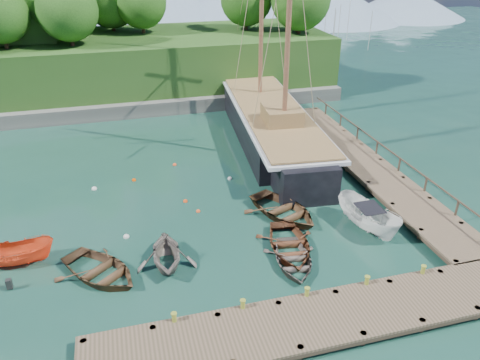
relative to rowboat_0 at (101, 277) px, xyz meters
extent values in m
plane|color=#1A3C2E|center=(7.03, 0.49, 0.00)|extent=(160.00, 160.00, 0.00)
cube|color=#4B3F2C|center=(9.03, -6.01, 0.54)|extent=(20.00, 3.20, 0.12)
cube|color=black|center=(9.03, -6.01, 0.38)|extent=(20.00, 3.20, 0.20)
cylinder|color=black|center=(-0.67, -4.71, 0.05)|extent=(0.28, 0.28, 1.10)
cube|color=#4B3F2C|center=(18.53, 7.49, 0.54)|extent=(3.20, 24.00, 0.12)
cube|color=black|center=(18.53, 7.49, 0.38)|extent=(3.20, 24.00, 0.20)
cylinder|color=black|center=(17.23, -4.21, 0.05)|extent=(0.28, 0.28, 1.10)
cylinder|color=black|center=(17.23, 19.19, 0.05)|extent=(0.28, 0.28, 1.10)
cylinder|color=black|center=(19.83, 19.19, 0.05)|extent=(0.28, 0.28, 1.10)
cylinder|color=olive|center=(3.03, -4.61, 0.00)|extent=(0.26, 0.26, 0.45)
cylinder|color=olive|center=(6.03, -4.61, 0.00)|extent=(0.26, 0.26, 0.45)
cylinder|color=olive|center=(9.03, -4.61, 0.00)|extent=(0.26, 0.26, 0.45)
cylinder|color=olive|center=(12.03, -4.61, 0.00)|extent=(0.26, 0.26, 0.45)
cylinder|color=olive|center=(15.03, -4.61, 0.00)|extent=(0.26, 0.26, 0.45)
imported|color=#503722|center=(0.00, 0.00, 0.00)|extent=(5.46, 5.64, 0.95)
imported|color=slate|center=(3.29, 0.07, 0.00)|extent=(3.33, 3.79, 1.89)
imported|color=#58301B|center=(9.77, -0.44, 0.00)|extent=(3.78, 4.87, 0.93)
imported|color=#60554D|center=(9.54, -1.62, 0.00)|extent=(3.39, 4.29, 0.80)
imported|color=#513621|center=(10.70, 2.99, 0.00)|extent=(5.19, 5.94, 1.02)
imported|color=#F54F22|center=(-4.09, 2.15, 0.00)|extent=(3.85, 1.55, 1.47)
imported|color=white|center=(14.86, 0.35, 0.00)|extent=(2.82, 5.01, 1.83)
cube|color=black|center=(13.75, 14.66, 0.86)|extent=(6.70, 16.52, 3.35)
cube|color=black|center=(14.71, 24.97, 0.86)|extent=(3.33, 5.31, 3.01)
cube|color=black|center=(12.89, 5.50, 0.86)|extent=(4.03, 4.46, 3.18)
cube|color=silver|center=(13.75, 14.66, 2.47)|extent=(7.22, 21.57, 0.25)
cube|color=brown|center=(13.75, 14.66, 2.72)|extent=(6.71, 21.06, 0.12)
cube|color=brown|center=(13.43, 11.23, 3.32)|extent=(2.88, 3.23, 1.20)
cylinder|color=brown|center=(15.05, 28.61, 3.92)|extent=(0.88, 6.89, 1.69)
cylinder|color=brown|center=(13.36, 10.54, 10.90)|extent=(0.36, 0.36, 16.36)
sphere|color=silver|center=(1.40, 3.16, 0.00)|extent=(0.35, 0.35, 0.35)
sphere|color=#EC4813|center=(5.25, 6.22, 0.00)|extent=(0.30, 0.30, 0.30)
sphere|color=#E54F1E|center=(5.81, 4.80, 0.00)|extent=(0.27, 0.27, 0.27)
sphere|color=silver|center=(8.75, 8.49, 0.00)|extent=(0.32, 0.32, 0.32)
sphere|color=#DF4301|center=(2.30, 10.03, 0.00)|extent=(0.29, 0.29, 0.29)
sphere|color=#F64D1D|center=(5.36, 11.74, 0.00)|extent=(0.28, 0.28, 0.28)
sphere|color=silver|center=(-0.35, 9.46, 0.00)|extent=(0.36, 0.36, 0.36)
cube|color=#474744|center=(-0.97, 24.49, 0.60)|extent=(50.00, 4.00, 1.40)
cube|color=#1F4713|center=(-0.97, 30.49, 3.00)|extent=(50.00, 14.00, 6.00)
cylinder|color=#382616|center=(-7.15, 27.30, 6.70)|extent=(0.36, 0.36, 1.40)
cylinder|color=#382616|center=(20.94, 27.14, 6.70)|extent=(0.36, 0.36, 1.40)
sphere|color=#214717|center=(20.94, 27.14, 9.30)|extent=(6.00, 6.00, 6.00)
cylinder|color=#382616|center=(5.42, 31.71, 6.70)|extent=(0.36, 0.36, 1.40)
sphere|color=#214717|center=(5.42, 31.71, 9.00)|extent=(5.13, 5.13, 5.13)
cylinder|color=#382616|center=(-3.12, 30.69, 6.70)|extent=(0.36, 0.36, 1.40)
sphere|color=#214717|center=(-3.12, 30.69, 9.24)|extent=(5.82, 5.82, 5.82)
cylinder|color=#382616|center=(2.45, 33.84, 6.70)|extent=(0.36, 0.36, 1.40)
cylinder|color=#382616|center=(21.12, 28.14, 6.70)|extent=(0.36, 0.36, 1.40)
sphere|color=#214717|center=(21.12, 28.14, 8.87)|extent=(4.77, 4.77, 4.77)
cylinder|color=#382616|center=(-1.48, 27.04, 6.70)|extent=(0.36, 0.36, 1.40)
sphere|color=#214717|center=(-1.48, 27.04, 9.11)|extent=(5.47, 5.47, 5.47)
cylinder|color=#382616|center=(16.30, 30.88, 6.70)|extent=(0.36, 0.36, 1.40)
cylinder|color=#382616|center=(-2.98, 38.25, 6.70)|extent=(0.36, 0.36, 1.40)
cylinder|color=#382616|center=(1.30, 38.86, 6.70)|extent=(0.36, 0.36, 1.40)
cylinder|color=#382616|center=(-4.87, 31.51, 6.70)|extent=(0.36, 0.36, 1.40)
sphere|color=#214717|center=(-4.87, 31.51, 9.33)|extent=(6.08, 6.08, 6.08)
cone|color=#728CA5|center=(45.03, 70.49, 3.50)|extent=(28.00, 28.00, 7.00)
cone|color=#728CA5|center=(12.03, 70.49, 4.00)|extent=(32.00, 32.00, 8.00)
cone|color=#728CA5|center=(62.03, 70.49, 3.00)|extent=(24.00, 24.00, 6.00)
camera|label=1|loc=(1.82, -19.52, 15.03)|focal=35.00mm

